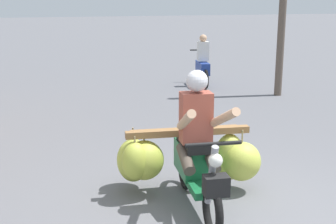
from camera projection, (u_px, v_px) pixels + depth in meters
name	position (u px, v px, depth m)	size (l,w,h in m)	color
motorbike_main_loaded	(187.00, 156.00, 5.32)	(1.74, 1.91, 1.58)	black
motorbike_distant_ahead_left	(202.00, 65.00, 12.36)	(0.59, 1.60, 1.40)	black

